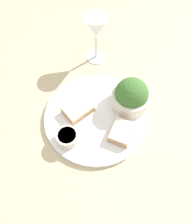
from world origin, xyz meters
TOP-DOWN VIEW (x-y plane):
  - ground_plane at (0.00, 0.00)m, footprint 4.00×4.00m
  - dinner_plate at (0.00, 0.00)m, footprint 0.31×0.31m
  - salad_bowl at (0.09, -0.06)m, footprint 0.12×0.12m
  - sauce_ramekin at (-0.11, 0.02)m, footprint 0.06×0.06m
  - cheese_toast_near at (-0.02, 0.05)m, footprint 0.10×0.08m
  - cheese_toast_far at (-0.01, -0.09)m, footprint 0.08×0.07m
  - wine_glass at (0.21, 0.14)m, footprint 0.08×0.08m

SIDE VIEW (x-z plane):
  - ground_plane at x=0.00m, z-range 0.00..0.00m
  - dinner_plate at x=0.00m, z-range 0.00..0.01m
  - cheese_toast_far at x=-0.01m, z-range 0.01..0.04m
  - cheese_toast_near at x=-0.02m, z-range 0.01..0.04m
  - sauce_ramekin at x=-0.11m, z-range 0.02..0.05m
  - salad_bowl at x=0.09m, z-range 0.00..0.10m
  - wine_glass at x=0.21m, z-range 0.04..0.20m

